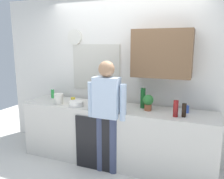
{
  "coord_description": "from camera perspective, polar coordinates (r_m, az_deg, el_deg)",
  "views": [
    {
      "loc": [
        1.21,
        -2.8,
        1.81
      ],
      "look_at": [
        -0.02,
        0.25,
        1.16
      ],
      "focal_mm": 36.71,
      "sensor_mm": 36.0,
      "label": 1
    }
  ],
  "objects": [
    {
      "name": "bottle_dark_sauce",
      "position": [
        3.12,
        17.5,
        -4.94
      ],
      "size": [
        0.06,
        0.06,
        0.18
      ],
      "primitive_type": "cylinder",
      "color": "black",
      "rests_on": "kitchen_counter"
    },
    {
      "name": "kitchen_counter",
      "position": [
        3.6,
        0.62,
        -11.2
      ],
      "size": [
        2.94,
        0.64,
        0.88
      ],
      "primitive_type": "cube",
      "color": "beige",
      "rests_on": "ground_plane"
    },
    {
      "name": "storage_canister",
      "position": [
        3.69,
        -13.14,
        -2.32
      ],
      "size": [
        0.14,
        0.14,
        0.17
      ],
      "primitive_type": "cylinder",
      "color": "silver",
      "rests_on": "kitchen_counter"
    },
    {
      "name": "person_at_sink",
      "position": [
        3.17,
        -1.34,
        -4.64
      ],
      "size": [
        0.57,
        0.22,
        1.6
      ],
      "rotation": [
        0.0,
        0.0,
        -0.09
      ],
      "color": "#3F4766",
      "rests_on": "ground_plane"
    },
    {
      "name": "potted_plant",
      "position": [
        3.29,
        8.99,
        -2.97
      ],
      "size": [
        0.15,
        0.15,
        0.23
      ],
      "color": "#9E5638",
      "rests_on": "kitchen_counter"
    },
    {
      "name": "back_wall_assembly",
      "position": [
        3.71,
        3.97,
        4.05
      ],
      "size": [
        4.54,
        0.42,
        2.6
      ],
      "color": "white",
      "rests_on": "ground_plane"
    },
    {
      "name": "bottle_green_wine",
      "position": [
        3.41,
        7.71,
        -2.13
      ],
      "size": [
        0.07,
        0.07,
        0.3
      ],
      "primitive_type": "cylinder",
      "color": "#195923",
      "rests_on": "kitchen_counter"
    },
    {
      "name": "ground_plane",
      "position": [
        3.55,
        -1.27,
        -19.54
      ],
      "size": [
        8.0,
        8.0,
        0.0
      ],
      "primitive_type": "plane",
      "color": "silver"
    },
    {
      "name": "mixing_bowl",
      "position": [
        3.54,
        -8.92,
        -3.51
      ],
      "size": [
        0.22,
        0.22,
        0.08
      ],
      "primitive_type": "cylinder",
      "color": "white",
      "rests_on": "kitchen_counter"
    },
    {
      "name": "cup_blue_mug",
      "position": [
        3.33,
        17.92,
        -4.67
      ],
      "size": [
        0.08,
        0.08,
        0.1
      ],
      "primitive_type": "cylinder",
      "color": "#3351B2",
      "rests_on": "kitchen_counter"
    },
    {
      "name": "dish_soap",
      "position": [
        4.16,
        -14.57,
        -0.98
      ],
      "size": [
        0.06,
        0.06,
        0.18
      ],
      "color": "green",
      "rests_on": "kitchen_counter"
    },
    {
      "name": "cup_yellow_cup",
      "position": [
        3.77,
        -9.67,
        -2.58
      ],
      "size": [
        0.07,
        0.07,
        0.08
      ],
      "primitive_type": "cylinder",
      "color": "yellow",
      "rests_on": "kitchen_counter"
    },
    {
      "name": "coffee_maker",
      "position": [
        3.43,
        -2.63,
        -2.01
      ],
      "size": [
        0.2,
        0.2,
        0.33
      ],
      "color": "black",
      "rests_on": "kitchen_counter"
    },
    {
      "name": "bottle_red_vinegar",
      "position": [
        3.09,
        15.58,
        -4.59
      ],
      "size": [
        0.06,
        0.06,
        0.22
      ],
      "primitive_type": "cylinder",
      "color": "maroon",
      "rests_on": "kitchen_counter"
    },
    {
      "name": "dishwasher_panel",
      "position": [
        3.42,
        -4.71,
        -13.33
      ],
      "size": [
        0.56,
        0.02,
        0.8
      ],
      "primitive_type": "cube",
      "color": "black",
      "rests_on": "ground_plane"
    }
  ]
}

